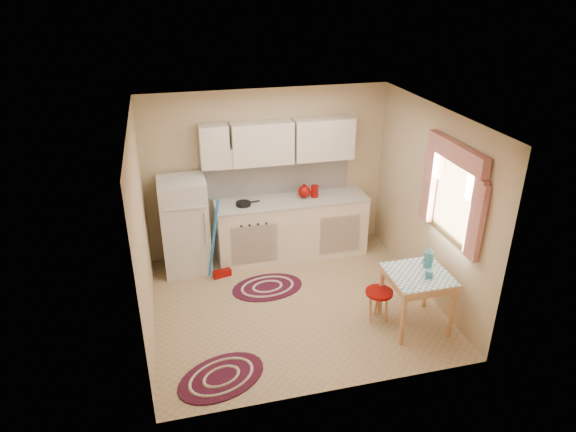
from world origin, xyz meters
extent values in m
plane|color=tan|center=(0.00, 0.00, 0.00)|extent=(3.60, 3.60, 0.00)
cube|color=silver|center=(0.00, 0.00, 2.50)|extent=(3.60, 3.20, 0.04)
cube|color=tan|center=(0.00, 1.60, 1.25)|extent=(3.60, 0.04, 2.50)
cube|color=tan|center=(0.00, -1.60, 1.25)|extent=(3.60, 0.04, 2.50)
cube|color=tan|center=(-1.80, 0.00, 1.25)|extent=(0.04, 3.20, 2.50)
cube|color=tan|center=(1.80, 0.00, 1.25)|extent=(0.04, 3.20, 2.50)
cube|color=white|center=(0.12, 1.59, 1.20)|extent=(2.25, 0.03, 0.55)
cube|color=white|center=(0.12, 1.44, 1.77)|extent=(2.25, 0.33, 0.60)
cube|color=white|center=(1.78, -0.55, 1.55)|extent=(0.04, 0.85, 0.95)
cube|color=silver|center=(-1.28, 1.25, 0.70)|extent=(0.65, 0.60, 1.40)
cube|color=white|center=(0.29, 1.30, 0.44)|extent=(2.25, 0.60, 0.88)
cube|color=beige|center=(0.29, 1.30, 0.90)|extent=(2.27, 0.62, 0.04)
cylinder|color=black|center=(-0.43, 1.25, 0.94)|extent=(0.25, 0.25, 0.05)
cylinder|color=#850704|center=(0.64, 1.30, 1.00)|extent=(0.12, 0.12, 0.16)
cube|color=tan|center=(1.31, -0.78, 0.36)|extent=(0.72, 0.72, 0.72)
cylinder|color=#850704|center=(0.92, -0.58, 0.21)|extent=(0.43, 0.43, 0.42)
cylinder|color=teal|center=(1.38, -0.88, 0.77)|extent=(0.10, 0.10, 0.10)
camera|label=1|loc=(-1.45, -5.42, 3.92)|focal=32.00mm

